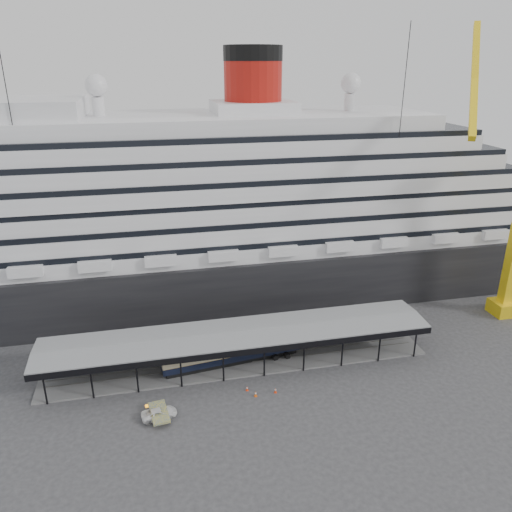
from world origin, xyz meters
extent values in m
plane|color=#343437|center=(0.00, 0.00, 0.00)|extent=(200.00, 200.00, 0.00)
cube|color=black|center=(0.00, 32.00, 5.00)|extent=(130.00, 30.00, 10.00)
cylinder|color=#9F130C|center=(8.00, 32.00, 37.40)|extent=(10.00, 10.00, 9.00)
cylinder|color=black|center=(8.00, 32.00, 42.65)|extent=(10.10, 10.10, 2.50)
sphere|color=silver|center=(-18.00, 32.00, 37.70)|extent=(3.60, 3.60, 3.60)
sphere|color=silver|center=(26.00, 32.00, 37.70)|extent=(3.60, 3.60, 3.60)
cube|color=slate|center=(0.00, 5.00, 0.12)|extent=(56.00, 8.00, 0.24)
cube|color=slate|center=(0.00, 4.28, 0.28)|extent=(54.00, 0.08, 0.10)
cube|color=slate|center=(0.00, 5.72, 0.28)|extent=(54.00, 0.08, 0.10)
cube|color=black|center=(0.00, 0.50, 4.45)|extent=(56.00, 0.18, 0.90)
cube|color=black|center=(0.00, 9.50, 4.45)|extent=(56.00, 0.18, 0.90)
cube|color=slate|center=(0.00, 5.00, 5.18)|extent=(56.00, 9.00, 0.24)
cylinder|color=black|center=(-29.22, 21.75, 23.60)|extent=(0.12, 0.12, 47.21)
cube|color=yellow|center=(48.00, 10.00, 1.20)|extent=(4.00, 4.00, 2.40)
cube|color=yellow|center=(39.13, 15.12, 39.20)|extent=(11.42, 18.78, 16.80)
cylinder|color=black|center=(30.26, 20.24, 23.60)|extent=(0.12, 0.12, 47.21)
imported|color=white|center=(-11.90, -4.89, 0.61)|extent=(4.60, 2.57, 1.22)
cube|color=black|center=(-1.02, 5.00, 0.57)|extent=(19.76, 4.76, 0.65)
cube|color=black|center=(-1.02, 5.00, 1.41)|extent=(20.73, 5.25, 1.03)
cube|color=#CBBA92|center=(-1.02, 5.00, 2.53)|extent=(20.74, 5.29, 1.22)
cube|color=black|center=(-1.02, 5.00, 3.32)|extent=(20.73, 5.25, 0.37)
cube|color=#F7370D|center=(-0.14, -1.89, 0.01)|extent=(0.36, 0.36, 0.03)
cone|color=#F7370D|center=(-0.14, -1.89, 0.35)|extent=(0.30, 0.30, 0.66)
cylinder|color=white|center=(-0.14, -1.89, 0.41)|extent=(0.21, 0.21, 0.13)
cube|color=#F25C0D|center=(0.72, -3.35, 0.02)|extent=(0.40, 0.40, 0.03)
cone|color=#F25C0D|center=(0.72, -3.35, 0.39)|extent=(0.34, 0.34, 0.73)
cylinder|color=white|center=(0.72, -3.35, 0.46)|extent=(0.23, 0.23, 0.14)
cube|color=red|center=(3.47, -3.16, 0.01)|extent=(0.45, 0.45, 0.03)
cone|color=red|center=(3.47, -3.16, 0.36)|extent=(0.38, 0.38, 0.69)
cylinder|color=white|center=(3.47, -3.16, 0.43)|extent=(0.22, 0.22, 0.13)
camera|label=1|loc=(-11.00, -56.77, 41.43)|focal=35.00mm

